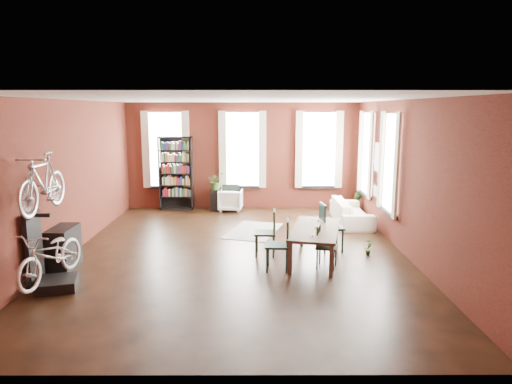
{
  "coord_description": "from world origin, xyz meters",
  "views": [
    {
      "loc": [
        0.37,
        -9.27,
        3.02
      ],
      "look_at": [
        0.4,
        0.6,
        1.21
      ],
      "focal_mm": 32.0,
      "sensor_mm": 36.0,
      "label": 1
    }
  ],
  "objects_px": {
    "dining_chair_d": "(331,227)",
    "plant_stand": "(216,200)",
    "dining_table": "(315,244)",
    "dining_chair_b": "(265,233)",
    "bookshelf": "(176,173)",
    "bike_trainer": "(57,284)",
    "white_armchair": "(231,199)",
    "cream_sofa": "(351,208)",
    "dining_chair_a": "(277,245)",
    "console_table": "(64,248)",
    "dining_chair_c": "(327,247)",
    "bicycle_floor": "(49,232)"
  },
  "relations": [
    {
      "from": "dining_table",
      "to": "dining_chair_b",
      "type": "xyz_separation_m",
      "value": [
        -1.0,
        0.35,
        0.14
      ]
    },
    {
      "from": "dining_chair_c",
      "to": "dining_chair_d",
      "type": "distance_m",
      "value": 1.13
    },
    {
      "from": "dining_chair_d",
      "to": "plant_stand",
      "type": "xyz_separation_m",
      "value": [
        -2.81,
        3.93,
        -0.2
      ]
    },
    {
      "from": "dining_table",
      "to": "dining_chair_c",
      "type": "height_order",
      "value": "dining_chair_c"
    },
    {
      "from": "dining_table",
      "to": "bookshelf",
      "type": "height_order",
      "value": "bookshelf"
    },
    {
      "from": "dining_table",
      "to": "white_armchair",
      "type": "relative_size",
      "value": 2.78
    },
    {
      "from": "bookshelf",
      "to": "bike_trainer",
      "type": "bearing_deg",
      "value": -98.91
    },
    {
      "from": "bookshelf",
      "to": "dining_chair_d",
      "type": "bearing_deg",
      "value": -45.72
    },
    {
      "from": "dining_chair_c",
      "to": "plant_stand",
      "type": "distance_m",
      "value": 5.64
    },
    {
      "from": "bicycle_floor",
      "to": "plant_stand",
      "type": "bearing_deg",
      "value": 80.84
    },
    {
      "from": "console_table",
      "to": "bicycle_floor",
      "type": "relative_size",
      "value": 0.48
    },
    {
      "from": "dining_chair_d",
      "to": "cream_sofa",
      "type": "bearing_deg",
      "value": -29.29
    },
    {
      "from": "dining_table",
      "to": "console_table",
      "type": "distance_m",
      "value": 4.88
    },
    {
      "from": "dining_chair_d",
      "to": "console_table",
      "type": "relative_size",
      "value": 1.29
    },
    {
      "from": "dining_table",
      "to": "white_armchair",
      "type": "xyz_separation_m",
      "value": [
        -1.94,
        4.56,
        0.02
      ]
    },
    {
      "from": "dining_chair_d",
      "to": "white_armchair",
      "type": "xyz_separation_m",
      "value": [
        -2.37,
        3.91,
        -0.16
      ]
    },
    {
      "from": "dining_table",
      "to": "plant_stand",
      "type": "distance_m",
      "value": 5.17
    },
    {
      "from": "dining_chair_d",
      "to": "bookshelf",
      "type": "distance_m",
      "value": 5.77
    },
    {
      "from": "console_table",
      "to": "bookshelf",
      "type": "bearing_deg",
      "value": 76.17
    },
    {
      "from": "bike_trainer",
      "to": "plant_stand",
      "type": "bearing_deg",
      "value": 70.27
    },
    {
      "from": "dining_chair_c",
      "to": "cream_sofa",
      "type": "relative_size",
      "value": 0.4
    },
    {
      "from": "bookshelf",
      "to": "bicycle_floor",
      "type": "xyz_separation_m",
      "value": [
        -1.02,
        -6.29,
        -0.08
      ]
    },
    {
      "from": "dining_table",
      "to": "dining_chair_c",
      "type": "bearing_deg",
      "value": -56.49
    },
    {
      "from": "dining_chair_d",
      "to": "plant_stand",
      "type": "distance_m",
      "value": 4.84
    },
    {
      "from": "dining_chair_a",
      "to": "white_armchair",
      "type": "distance_m",
      "value": 5.24
    },
    {
      "from": "dining_chair_b",
      "to": "cream_sofa",
      "type": "height_order",
      "value": "dining_chair_b"
    },
    {
      "from": "dining_table",
      "to": "dining_chair_b",
      "type": "bearing_deg",
      "value": 173.48
    },
    {
      "from": "bicycle_floor",
      "to": "white_armchair",
      "type": "bearing_deg",
      "value": 77.16
    },
    {
      "from": "cream_sofa",
      "to": "bike_trainer",
      "type": "height_order",
      "value": "cream_sofa"
    },
    {
      "from": "dining_chair_a",
      "to": "plant_stand",
      "type": "relative_size",
      "value": 1.55
    },
    {
      "from": "white_armchair",
      "to": "dining_chair_c",
      "type": "bearing_deg",
      "value": 117.55
    },
    {
      "from": "dining_chair_c",
      "to": "bicycle_floor",
      "type": "distance_m",
      "value": 4.93
    },
    {
      "from": "dining_chair_d",
      "to": "white_armchair",
      "type": "height_order",
      "value": "dining_chair_d"
    },
    {
      "from": "bookshelf",
      "to": "cream_sofa",
      "type": "height_order",
      "value": "bookshelf"
    },
    {
      "from": "dining_chair_d",
      "to": "bike_trainer",
      "type": "height_order",
      "value": "dining_chair_d"
    },
    {
      "from": "white_armchair",
      "to": "plant_stand",
      "type": "xyz_separation_m",
      "value": [
        -0.44,
        0.02,
        -0.04
      ]
    },
    {
      "from": "console_table",
      "to": "bicycle_floor",
      "type": "bearing_deg",
      "value": -76.64
    },
    {
      "from": "dining_chair_d",
      "to": "plant_stand",
      "type": "height_order",
      "value": "dining_chair_d"
    },
    {
      "from": "white_armchair",
      "to": "plant_stand",
      "type": "relative_size",
      "value": 1.12
    },
    {
      "from": "white_armchair",
      "to": "bike_trainer",
      "type": "xyz_separation_m",
      "value": [
        -2.62,
        -6.05,
        -0.26
      ]
    },
    {
      "from": "dining_table",
      "to": "dining_chair_b",
      "type": "distance_m",
      "value": 1.06
    },
    {
      "from": "dining_table",
      "to": "cream_sofa",
      "type": "distance_m",
      "value": 3.36
    },
    {
      "from": "dining_chair_a",
      "to": "plant_stand",
      "type": "distance_m",
      "value": 5.38
    },
    {
      "from": "dining_chair_b",
      "to": "console_table",
      "type": "xyz_separation_m",
      "value": [
        -3.86,
        -0.78,
        -0.08
      ]
    },
    {
      "from": "cream_sofa",
      "to": "bicycle_floor",
      "type": "relative_size",
      "value": 1.24
    },
    {
      "from": "dining_chair_c",
      "to": "console_table",
      "type": "relative_size",
      "value": 1.05
    },
    {
      "from": "dining_chair_b",
      "to": "dining_chair_c",
      "type": "distance_m",
      "value": 1.4
    },
    {
      "from": "dining_chair_a",
      "to": "dining_chair_b",
      "type": "xyz_separation_m",
      "value": [
        -0.21,
        0.89,
        -0.01
      ]
    },
    {
      "from": "bookshelf",
      "to": "bicycle_floor",
      "type": "bearing_deg",
      "value": -99.21
    },
    {
      "from": "dining_chair_a",
      "to": "white_armchair",
      "type": "xyz_separation_m",
      "value": [
        -1.15,
        5.11,
        -0.13
      ]
    }
  ]
}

